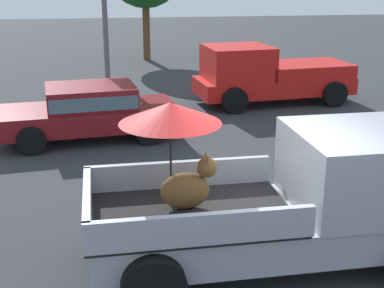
{
  "coord_description": "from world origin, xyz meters",
  "views": [
    {
      "loc": [
        -2.09,
        -6.68,
        4.05
      ],
      "look_at": [
        -0.78,
        2.23,
        1.1
      ],
      "focal_mm": 50.77,
      "sensor_mm": 36.0,
      "label": 1
    }
  ],
  "objects": [
    {
      "name": "ground_plane",
      "position": [
        0.0,
        0.0,
        0.0
      ],
      "size": [
        80.0,
        80.0,
        0.0
      ],
      "primitive_type": "plane",
      "color": "#2D3033"
    },
    {
      "name": "pickup_truck_main",
      "position": [
        0.41,
        0.02,
        0.99
      ],
      "size": [
        5.1,
        2.36,
        2.36
      ],
      "rotation": [
        0.0,
        0.0,
        0.03
      ],
      "color": "black",
      "rests_on": "ground"
    },
    {
      "name": "pickup_truck_red",
      "position": [
        2.63,
        9.33,
        0.87
      ],
      "size": [
        4.97,
        2.59,
        1.8
      ],
      "rotation": [
        0.0,
        0.0,
        3.25
      ],
      "color": "black",
      "rests_on": "ground"
    },
    {
      "name": "parked_sedan_near",
      "position": [
        -2.71,
        6.38,
        0.74
      ],
      "size": [
        4.49,
        2.39,
        1.33
      ],
      "rotation": [
        0.0,
        0.0,
        3.27
      ],
      "color": "black",
      "rests_on": "ground"
    }
  ]
}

